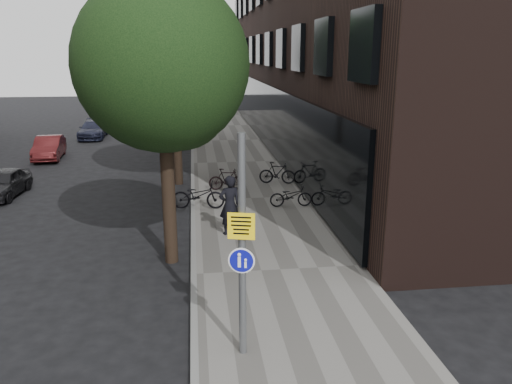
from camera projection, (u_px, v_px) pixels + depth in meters
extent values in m
plane|color=black|center=(296.00, 346.00, 9.85)|extent=(120.00, 120.00, 0.00)
cube|color=slate|center=(251.00, 199.00, 19.42)|extent=(4.50, 60.00, 0.12)
cube|color=slate|center=(193.00, 201.00, 19.15)|extent=(0.15, 60.00, 0.13)
cylinder|color=black|center=(169.00, 206.00, 13.41)|extent=(0.36, 0.36, 3.20)
sphere|color=black|center=(162.00, 64.00, 12.41)|extent=(4.40, 4.40, 4.40)
sphere|color=black|center=(181.00, 102.00, 13.49)|extent=(2.64, 2.64, 2.64)
cylinder|color=black|center=(178.00, 148.00, 21.53)|extent=(0.36, 0.36, 3.20)
sphere|color=black|center=(174.00, 59.00, 20.53)|extent=(5.00, 5.00, 5.00)
sphere|color=black|center=(185.00, 83.00, 21.61)|extent=(3.00, 3.00, 3.00)
cylinder|color=black|center=(181.00, 121.00, 30.12)|extent=(0.36, 0.36, 3.20)
sphere|color=black|center=(179.00, 57.00, 29.12)|extent=(5.00, 5.00, 5.00)
sphere|color=black|center=(187.00, 74.00, 30.20)|extent=(3.00, 3.00, 3.00)
cylinder|color=#595B5E|center=(242.00, 249.00, 8.88)|extent=(0.14, 0.14, 4.18)
cube|color=yellow|center=(242.00, 225.00, 8.76)|extent=(0.48, 0.15, 0.48)
cylinder|color=#0D1098|center=(242.00, 259.00, 8.93)|extent=(0.42, 0.12, 0.43)
cylinder|color=white|center=(242.00, 259.00, 8.93)|extent=(0.47, 0.13, 0.48)
imported|color=black|center=(230.00, 205.00, 15.34)|extent=(0.77, 0.60, 1.87)
imported|color=black|center=(291.00, 196.00, 18.23)|extent=(1.56, 0.57, 0.82)
imported|color=black|center=(277.00, 173.00, 21.41)|extent=(1.63, 0.81, 0.94)
imported|color=black|center=(198.00, 195.00, 17.98)|extent=(1.97, 0.91, 1.00)
imported|color=black|center=(227.00, 179.00, 20.43)|extent=(1.52, 0.53, 0.90)
imported|color=black|center=(4.00, 183.00, 19.92)|extent=(1.52, 3.31, 1.10)
imported|color=#541819|center=(49.00, 148.00, 26.95)|extent=(1.64, 3.81, 1.22)
imported|color=#1C1F32|center=(93.00, 129.00, 33.51)|extent=(1.71, 4.02, 1.16)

